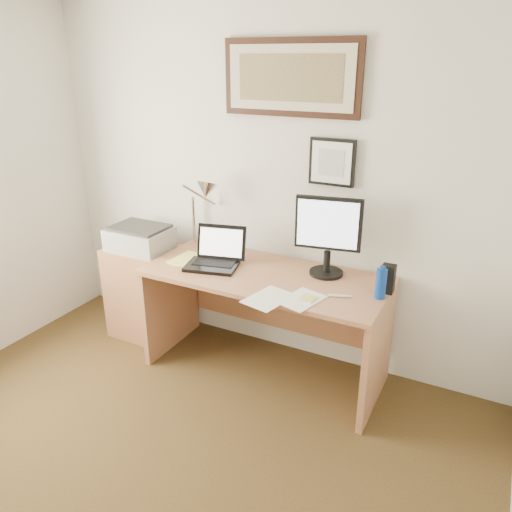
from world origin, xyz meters
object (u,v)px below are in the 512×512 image
Objects in this scene: laptop at (215,257)px; printer at (140,238)px; book at (177,257)px; lcd_monitor at (328,233)px; side_cabinet at (145,291)px; water_bottle at (381,284)px; desk at (270,301)px.

laptop is 0.69m from printer.
book is 0.47× the size of lcd_monitor.
lcd_monitor reaches higher than side_cabinet.
water_bottle is 0.35× the size of lcd_monitor.
desk is 4.13× the size of laptop.
water_bottle is 0.75× the size of book.
lcd_monitor is at bearing 156.43° from water_bottle.
water_bottle is at bearing -6.47° from desk.
laptop is at bearing 2.85° from book.
desk is (-0.76, 0.09, -0.33)m from water_bottle.
printer is at bearing 178.93° from water_bottle.
desk is at bearing 1.89° from side_cabinet.
book is (0.40, -0.09, 0.39)m from side_cabinet.
desk is at bearing 10.31° from book.
printer is at bearing -46.39° from side_cabinet.
side_cabinet is 3.01× the size of book.
laptop is 0.74× the size of lcd_monitor.
lcd_monitor is at bearing 11.56° from book.
book reaches higher than side_cabinet.
water_bottle is (1.83, -0.05, 0.48)m from side_cabinet.
printer is (-1.81, 0.03, -0.02)m from water_bottle.
water_bottle is 0.83m from desk.
lcd_monitor is at bearing 4.95° from side_cabinet.
printer reaches higher than desk.
lcd_monitor is (1.43, 0.12, 0.68)m from side_cabinet.
printer is at bearing 169.66° from book.
laptop is 0.78m from lcd_monitor.
water_bottle is at bearing 1.46° from book.
desk is at bearing 173.53° from water_bottle.
desk is (1.07, 0.04, 0.15)m from side_cabinet.
printer is at bearing -177.19° from desk.
side_cabinet is 1.40× the size of lcd_monitor.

